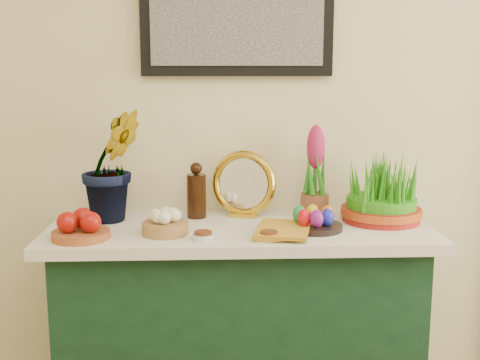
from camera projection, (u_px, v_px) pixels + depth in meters
name	position (u px, v px, depth m)	size (l,w,h in m)	color
sideboard	(239.00, 344.00, 2.29)	(1.30, 0.45, 0.85)	#143820
tablecloth	(239.00, 231.00, 2.21)	(1.40, 0.55, 0.04)	white
hyacinth_green	(112.00, 147.00, 2.24)	(0.28, 0.24, 0.56)	#287A1B
apple_bowl	(81.00, 227.00, 2.03)	(0.24, 0.24, 0.10)	brown
garlic_basket	(165.00, 224.00, 2.09)	(0.21, 0.21, 0.09)	#AA8144
vinegar_cruet	(196.00, 193.00, 2.32)	(0.07, 0.07, 0.22)	black
mirror	(244.00, 185.00, 2.33)	(0.26, 0.14, 0.26)	gold
book	(257.00, 228.00, 2.11)	(0.17, 0.24, 0.03)	gold
spice_dish_left	(203.00, 236.00, 2.03)	(0.07, 0.07, 0.03)	silver
spice_dish_right	(269.00, 236.00, 2.03)	(0.07, 0.07, 0.03)	silver
egg_plate	(314.00, 221.00, 2.15)	(0.21, 0.21, 0.08)	black
hyacinth_pink	(315.00, 176.00, 2.32)	(0.11, 0.11, 0.36)	brown
wheatgrass_sabzeh	(382.00, 193.00, 2.26)	(0.30, 0.30, 0.25)	maroon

